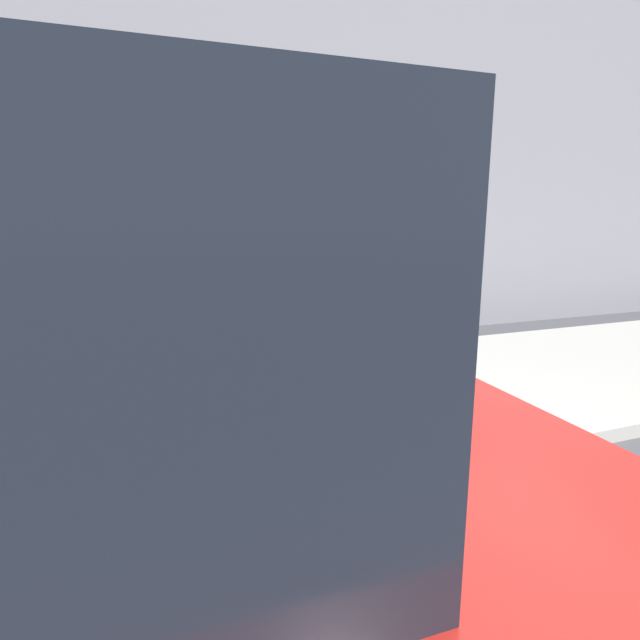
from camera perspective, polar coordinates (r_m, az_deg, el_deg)
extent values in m
plane|color=#47474C|center=(2.84, 19.82, -24.91)|extent=(60.00, 60.00, 0.00)
cube|color=#ADAAA3|center=(4.49, 1.48, -9.21)|extent=(24.00, 2.80, 0.11)
cube|color=gray|center=(6.62, -6.81, 18.33)|extent=(24.00, 0.30, 4.86)
cylinder|color=gray|center=(3.22, 0.00, -6.57)|extent=(0.07, 0.07, 1.08)
cube|color=black|center=(3.07, 0.00, 5.87)|extent=(0.19, 0.14, 0.31)
cube|color=gray|center=(3.00, 0.50, 6.17)|extent=(0.10, 0.01, 0.11)
cylinder|color=black|center=(3.06, 0.00, 9.97)|extent=(0.23, 0.12, 0.23)
cylinder|color=black|center=(2.65, -13.43, -19.35)|extent=(0.62, 0.23, 0.62)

